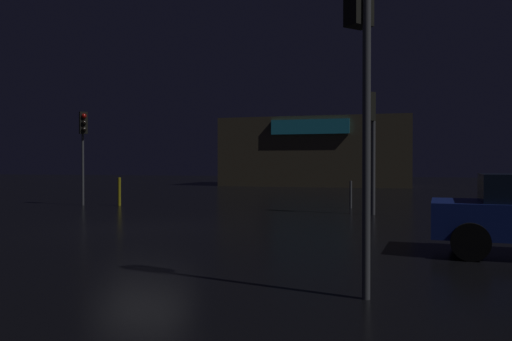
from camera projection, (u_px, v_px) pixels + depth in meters
name	position (u px, v px, depth m)	size (l,w,h in m)	color
ground_plane	(143.00, 228.00, 14.40)	(120.00, 120.00, 0.00)	black
store_building	(318.00, 152.00, 43.31)	(15.08, 7.77, 5.50)	brown
traffic_signal_main	(360.00, 43.00, 6.94)	(0.42, 0.42, 4.50)	#595B60
traffic_signal_opposite	(371.00, 128.00, 18.16)	(0.42, 0.42, 4.30)	#595B60
traffic_signal_cross_left	(83.00, 133.00, 22.33)	(0.42, 0.42, 4.04)	#595B60
bollard_kerb_a	(119.00, 192.00, 22.18)	(0.13, 0.13, 1.21)	gold
bollard_kerb_b	(351.00, 195.00, 20.97)	(0.10, 0.10, 1.11)	#595B60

